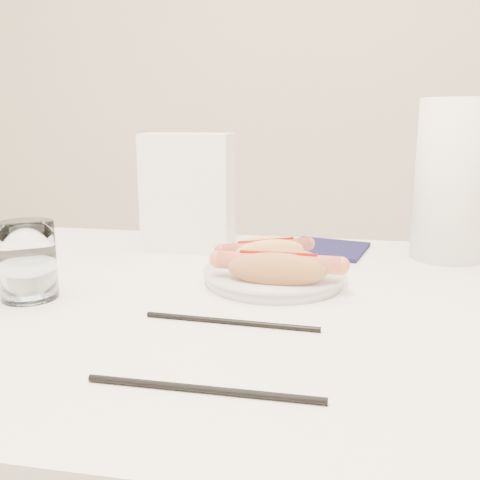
% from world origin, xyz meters
% --- Properties ---
extents(table, '(1.20, 0.80, 0.75)m').
position_xyz_m(table, '(0.00, 0.00, 0.69)').
color(table, white).
rests_on(table, ground).
extents(plate, '(0.22, 0.22, 0.02)m').
position_xyz_m(plate, '(0.09, 0.08, 0.76)').
color(plate, silver).
rests_on(plate, table).
extents(hotdog_left, '(0.14, 0.11, 0.04)m').
position_xyz_m(hotdog_left, '(0.07, 0.12, 0.79)').
color(hotdog_left, '#EEB75F').
rests_on(hotdog_left, plate).
extents(hotdog_right, '(0.18, 0.07, 0.05)m').
position_xyz_m(hotdog_right, '(0.10, 0.02, 0.79)').
color(hotdog_right, '#BC7C49').
rests_on(hotdog_right, plate).
extents(water_glass, '(0.08, 0.08, 0.11)m').
position_xyz_m(water_glass, '(-0.24, -0.06, 0.80)').
color(water_glass, white).
rests_on(water_glass, table).
extents(chopstick_near, '(0.22, 0.02, 0.01)m').
position_xyz_m(chopstick_near, '(0.06, -0.10, 0.75)').
color(chopstick_near, black).
rests_on(chopstick_near, table).
extents(chopstick_far, '(0.23, 0.01, 0.01)m').
position_xyz_m(chopstick_far, '(0.06, -0.27, 0.75)').
color(chopstick_far, black).
rests_on(chopstick_far, table).
extents(napkin_box, '(0.17, 0.09, 0.22)m').
position_xyz_m(napkin_box, '(-0.10, 0.26, 0.86)').
color(napkin_box, white).
rests_on(napkin_box, table).
extents(navy_napkin, '(0.17, 0.17, 0.01)m').
position_xyz_m(navy_napkin, '(0.16, 0.29, 0.75)').
color(navy_napkin, '#121137').
rests_on(navy_napkin, table).
extents(paper_towel_roll, '(0.15, 0.15, 0.28)m').
position_xyz_m(paper_towel_roll, '(0.38, 0.28, 0.89)').
color(paper_towel_roll, white).
rests_on(paper_towel_roll, table).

